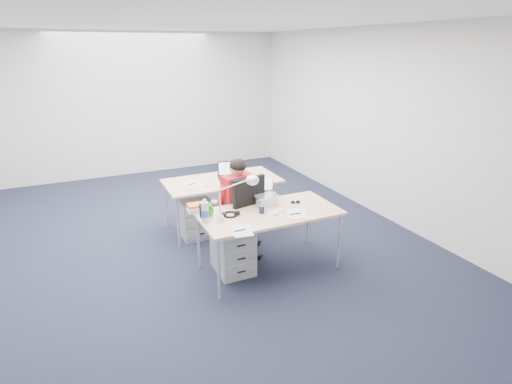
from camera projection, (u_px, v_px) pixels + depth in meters
floor at (189, 241)px, 5.47m from camera, size 7.00×7.00×0.00m
room at (181, 115)px, 4.88m from camera, size 6.02×7.02×2.80m
desk_near at (269, 215)px, 4.57m from camera, size 1.60×0.80×0.73m
desk_far at (222, 183)px, 5.66m from camera, size 1.60×0.80×0.73m
office_chair at (240, 232)px, 5.03m from camera, size 0.81×0.81×1.07m
seated_person at (232, 204)px, 5.06m from camera, size 0.44×0.70×1.24m
drawer_pedestal_near at (233, 249)px, 4.66m from camera, size 0.40×0.50×0.55m
drawer_pedestal_far at (194, 216)px, 5.56m from camera, size 0.40×0.50×0.55m
silver_laptop at (266, 192)px, 4.71m from camera, size 0.29×0.23×0.31m
wireless_keyboard at (277, 212)px, 4.54m from camera, size 0.26×0.19×0.01m
computer_mouse at (274, 213)px, 4.46m from camera, size 0.06×0.09×0.03m
headphones at (230, 214)px, 4.44m from camera, size 0.25×0.21×0.04m
can_koozie at (262, 209)px, 4.50m from camera, size 0.08×0.08×0.10m
water_bottle at (205, 211)px, 4.24m from camera, size 0.08×0.08×0.26m
bear_figurine at (210, 210)px, 4.41m from camera, size 0.09×0.07×0.16m
book_stack at (197, 208)px, 4.54m from camera, size 0.22×0.18×0.09m
cordless_phone at (202, 211)px, 4.37m from camera, size 0.05×0.04×0.16m
papers_left at (242, 231)px, 4.07m from camera, size 0.26×0.32×0.01m
papers_right at (297, 214)px, 4.47m from camera, size 0.31×0.35×0.01m
sunglasses at (295, 202)px, 4.78m from camera, size 0.12×0.08×0.03m
desk_lamp at (233, 197)px, 4.29m from camera, size 0.44×0.21×0.49m
dark_laptop at (231, 170)px, 5.63m from camera, size 0.42×0.41×0.25m
far_cup at (235, 173)px, 5.78m from camera, size 0.10×0.10×0.11m
far_papers at (193, 185)px, 5.43m from camera, size 0.31×0.37×0.01m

